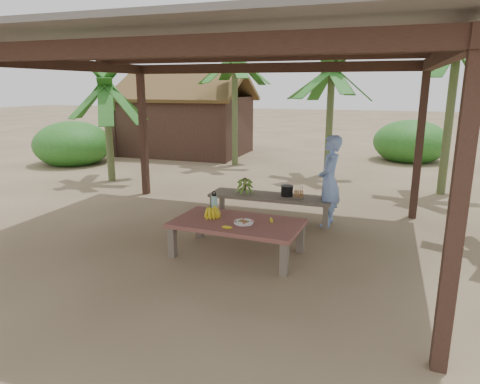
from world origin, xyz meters
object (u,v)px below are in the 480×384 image
(bench, at_px, (270,198))
(woman, at_px, (329,181))
(plate, at_px, (244,222))
(water_flask, at_px, (214,203))
(ripe_banana_bunch, at_px, (210,211))
(cooking_pot, at_px, (287,191))
(work_table, at_px, (237,226))

(bench, xyz_separation_m, woman, (1.03, 0.02, 0.39))
(plate, xyz_separation_m, water_flask, (-0.60, 0.38, 0.12))
(ripe_banana_bunch, xyz_separation_m, water_flask, (-0.04, 0.24, 0.05))
(bench, height_order, cooking_pot, cooking_pot)
(work_table, bearing_deg, woman, 63.14)
(work_table, bearing_deg, plate, -26.85)
(bench, xyz_separation_m, plate, (0.11, -1.84, 0.12))
(ripe_banana_bunch, distance_m, woman, 2.28)
(water_flask, bearing_deg, cooking_pot, 62.89)
(plate, distance_m, water_flask, 0.72)
(work_table, xyz_separation_m, water_flask, (-0.48, 0.31, 0.20))
(water_flask, height_order, woman, woman)
(work_table, height_order, ripe_banana_bunch, ripe_banana_bunch)
(bench, height_order, ripe_banana_bunch, ripe_banana_bunch)
(work_table, distance_m, woman, 2.11)
(ripe_banana_bunch, bearing_deg, water_flask, 98.42)
(ripe_banana_bunch, height_order, cooking_pot, ripe_banana_bunch)
(bench, distance_m, ripe_banana_bunch, 1.77)
(woman, bearing_deg, bench, -88.91)
(work_table, height_order, cooking_pot, cooking_pot)
(cooking_pot, bearing_deg, plate, -95.53)
(bench, relative_size, cooking_pot, 10.40)
(work_table, distance_m, plate, 0.16)
(cooking_pot, bearing_deg, bench, -167.72)
(bench, height_order, woman, woman)
(plate, bearing_deg, cooking_pot, 84.47)
(water_flask, relative_size, cooking_pot, 1.56)
(work_table, relative_size, bench, 0.84)
(work_table, xyz_separation_m, plate, (0.12, -0.07, 0.08))
(work_table, relative_size, woman, 1.18)
(bench, bearing_deg, plate, -86.09)
(ripe_banana_bunch, relative_size, cooking_pot, 1.38)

